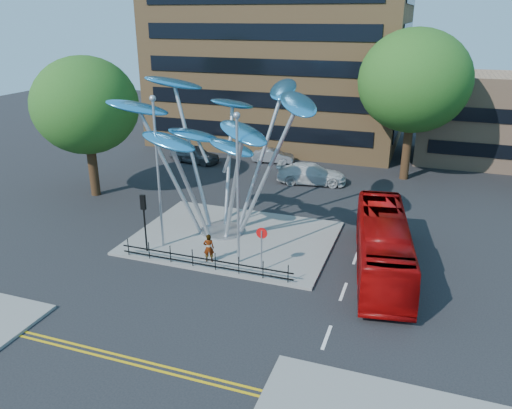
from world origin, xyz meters
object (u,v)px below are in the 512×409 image
at_px(no_entry_sign_island, 262,242).
at_px(parked_car_left, 195,154).
at_px(pedestrian, 209,248).
at_px(leaf_sculpture, 219,125).
at_px(tree_left, 86,106).
at_px(traffic_light_island, 144,211).
at_px(street_lamp_left, 157,160).
at_px(parked_car_mid, 273,156).
at_px(red_bus, 383,245).
at_px(parked_car_right, 312,174).
at_px(tree_right, 414,81).
at_px(street_lamp_right, 238,176).

distance_m(no_entry_sign_island, parked_car_left, 22.13).
height_order(pedestrian, parked_car_left, pedestrian).
xyz_separation_m(no_entry_sign_island, pedestrian, (-3.06, -0.02, -0.85)).
bearing_deg(leaf_sculpture, parked_car_left, 122.06).
bearing_deg(tree_left, traffic_light_island, -39.81).
height_order(street_lamp_left, no_entry_sign_island, street_lamp_left).
bearing_deg(pedestrian, parked_car_mid, -101.96).
height_order(traffic_light_island, no_entry_sign_island, traffic_light_island).
height_order(red_bus, pedestrian, red_bus).
relative_size(no_entry_sign_island, parked_car_right, 0.44).
relative_size(traffic_light_island, parked_car_right, 0.61).
bearing_deg(pedestrian, tree_right, -134.65).
relative_size(tree_right, tree_left, 1.17).
height_order(street_lamp_right, parked_car_left, street_lamp_right).
bearing_deg(tree_left, parked_car_left, 72.96).
relative_size(traffic_light_island, no_entry_sign_island, 1.40).
distance_m(leaf_sculpture, street_lamp_right, 4.83).
xyz_separation_m(no_entry_sign_island, red_bus, (5.97, 2.42, -0.32)).
bearing_deg(traffic_light_island, pedestrian, 0.00).
height_order(leaf_sculpture, traffic_light_island, leaf_sculpture).
bearing_deg(parked_car_mid, leaf_sculpture, 178.50).
xyz_separation_m(street_lamp_left, parked_car_mid, (0.65, 19.45, -4.72)).
distance_m(street_lamp_left, traffic_light_island, 2.96).
xyz_separation_m(street_lamp_left, traffic_light_island, (-0.50, -1.00, -2.74)).
bearing_deg(street_lamp_left, no_entry_sign_island, -8.61).
distance_m(street_lamp_right, red_bus, 8.52).
distance_m(tree_left, parked_car_mid, 17.57).
height_order(tree_left, red_bus, tree_left).
height_order(tree_right, no_entry_sign_island, tree_right).
height_order(no_entry_sign_island, red_bus, red_bus).
xyz_separation_m(pedestrian, parked_car_left, (-9.70, 18.06, -0.16)).
xyz_separation_m(leaf_sculpture, parked_car_mid, (-1.78, 16.27, -6.24)).
xyz_separation_m(tree_left, parked_car_left, (3.24, 10.56, -5.99)).
bearing_deg(tree_left, tree_right, 28.61).
xyz_separation_m(tree_left, traffic_light_island, (9.00, -7.50, -4.18)).
bearing_deg(parked_car_right, street_lamp_left, 150.35).
bearing_deg(no_entry_sign_island, tree_left, 154.93).
bearing_deg(parked_car_left, traffic_light_island, -153.79).
relative_size(street_lamp_right, parked_car_right, 1.48).
height_order(tree_right, street_lamp_right, tree_right).
xyz_separation_m(street_lamp_right, pedestrian, (-1.56, -0.50, -4.13)).
distance_m(tree_left, street_lamp_right, 16.19).
distance_m(street_lamp_right, parked_car_mid, 20.90).
distance_m(tree_right, street_lamp_left, 22.49).
bearing_deg(parked_car_left, tree_right, -77.11).
height_order(street_lamp_right, traffic_light_island, street_lamp_right).
bearing_deg(no_entry_sign_island, parked_car_mid, 105.98).
bearing_deg(traffic_light_island, parked_car_left, 107.69).
bearing_deg(tree_right, parked_car_right, -151.53).
distance_m(street_lamp_left, street_lamp_right, 5.03).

